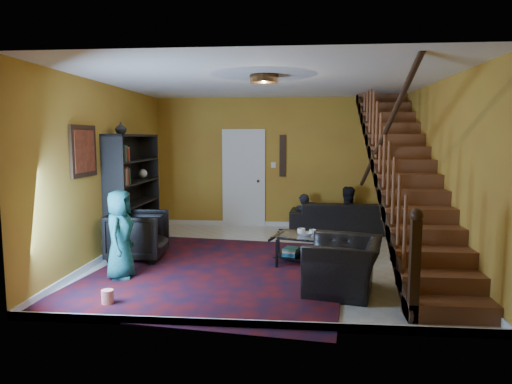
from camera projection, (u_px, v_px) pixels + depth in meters
floor at (267, 259)px, 7.36m from camera, size 5.50×5.50×0.00m
room at (203, 236)px, 8.79m from camera, size 5.50×5.50×5.50m
staircase at (405, 173)px, 7.00m from camera, size 0.95×5.02×3.18m
bookshelf at (134, 193)px, 8.05m from camera, size 0.35×1.80×2.00m
door at (244, 180)px, 9.99m from camera, size 0.82×0.05×2.05m
framed_picture at (84, 151)px, 6.49m from camera, size 0.04×0.74×0.74m
wall_hanging at (283, 156)px, 9.86m from camera, size 0.14×0.03×0.90m
ceiling_fixture at (264, 79)px, 6.24m from camera, size 0.40×0.40×0.10m
rug at (219, 272)px, 6.60m from camera, size 3.99×4.42×0.02m
sofa at (342, 216)px, 9.47m from camera, size 2.21×1.02×0.63m
armchair_left at (138, 236)px, 7.25m from camera, size 0.91×0.88×0.78m
armchair_right at (344, 266)px, 5.75m from camera, size 1.11×1.20×0.67m
person_adult_a at (303, 222)px, 9.61m from camera, size 0.45×0.30×1.23m
person_adult_b at (346, 219)px, 9.52m from camera, size 0.70×0.56×1.39m
person_child at (120, 235)px, 6.25m from camera, size 0.43×0.63×1.24m
coffee_table at (313, 248)px, 7.02m from camera, size 1.32×1.00×0.45m
cup_a at (301, 231)px, 7.07m from camera, size 0.15×0.15×0.10m
cup_b at (313, 233)px, 6.98m from camera, size 0.14×0.14×0.10m
bowl at (306, 234)px, 7.01m from camera, size 0.22×0.22×0.05m
vase at (121, 128)px, 7.42m from camera, size 0.18×0.18×0.19m
popcorn_bucket at (108, 297)px, 5.31m from camera, size 0.17×0.17×0.16m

